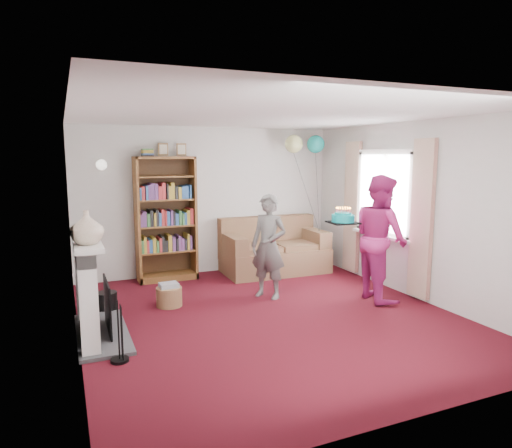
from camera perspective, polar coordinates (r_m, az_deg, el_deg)
name	(u,v)px	position (r m, az deg, el deg)	size (l,w,h in m)	color
ground	(269,316)	(5.90, 1.69, -11.47)	(5.00, 5.00, 0.00)	black
wall_back	(209,201)	(7.93, -5.91, 2.94)	(4.50, 0.02, 2.50)	silver
wall_left	(72,231)	(5.08, -22.04, -0.77)	(0.02, 5.00, 2.50)	silver
wall_right	(414,210)	(6.85, 19.17, 1.63)	(0.02, 5.00, 2.50)	silver
ceiling	(270,114)	(5.56, 1.81, 13.56)	(4.50, 5.00, 0.01)	white
fireplace	(92,293)	(5.44, -19.82, -8.06)	(0.55, 1.80, 1.12)	#3F3F42
window_bay	(384,209)	(7.27, 15.66, 1.79)	(0.14, 2.02, 2.20)	white
wall_sconce	(101,165)	(7.41, -18.77, 7.03)	(0.16, 0.23, 0.16)	gold
bookcase	(165,220)	(7.56, -11.27, 0.49)	(0.95, 0.42, 2.22)	#472B14
sofa	(273,251)	(8.03, 2.15, -3.45)	(1.78, 0.94, 0.94)	brown
wicker_basket	(169,296)	(6.35, -10.81, -8.80)	(0.35, 0.35, 0.32)	olive
person_striped	(269,246)	(6.48, 1.58, -2.80)	(0.54, 0.36, 1.49)	black
person_magenta	(380,238)	(6.62, 15.28, -1.66)	(0.86, 0.67, 1.76)	#AC226B
birthday_cake	(343,218)	(6.48, 10.83, 0.69)	(0.38, 0.38, 0.22)	black
balloons	(305,144)	(8.20, 6.13, 9.90)	(0.76, 0.50, 1.70)	#3F3F3F
mantel_vase	(87,227)	(4.93, -20.40, -0.39)	(0.33, 0.33, 0.35)	beige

